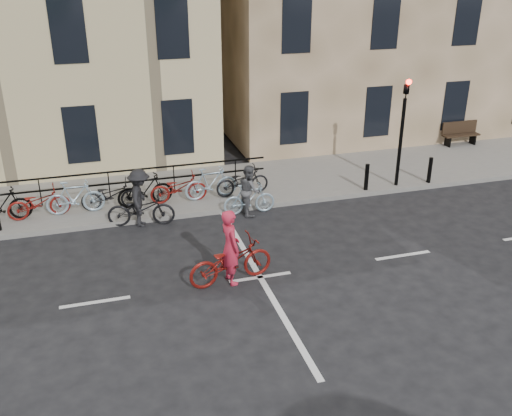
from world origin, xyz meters
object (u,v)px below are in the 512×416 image
object	(u,v)px
cyclist_dark	(141,204)
cyclist_grey	(249,194)
bench	(460,132)
cyclist_pink	(231,258)
traffic_light	(403,120)

from	to	relation	value
cyclist_dark	cyclist_grey	bearing A→B (deg)	-81.21
bench	cyclist_pink	world-z (taller)	cyclist_pink
cyclist_pink	traffic_light	bearing A→B (deg)	-67.81
cyclist_grey	bench	bearing A→B (deg)	-68.14
bench	cyclist_dark	world-z (taller)	cyclist_dark
traffic_light	bench	world-z (taller)	traffic_light
traffic_light	cyclist_dark	world-z (taller)	traffic_light
traffic_light	cyclist_grey	world-z (taller)	traffic_light
cyclist_grey	cyclist_dark	world-z (taller)	cyclist_dark
traffic_light	cyclist_pink	bearing A→B (deg)	-148.13
cyclist_pink	cyclist_dark	world-z (taller)	cyclist_pink
traffic_light	cyclist_pink	size ratio (longest dim) A/B	1.74
bench	cyclist_grey	distance (m)	10.94
cyclist_pink	cyclist_dark	xyz separation A→B (m)	(-1.76, 3.88, 0.03)
traffic_light	cyclist_pink	xyz separation A→B (m)	(-6.94, -4.32, -1.79)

